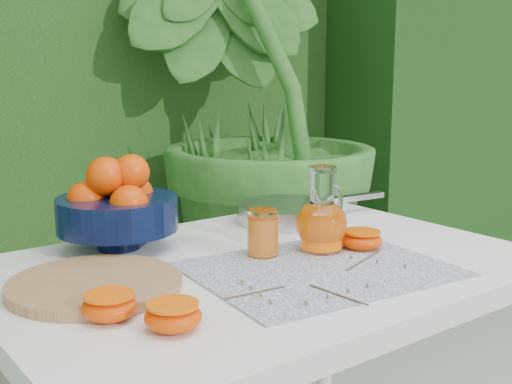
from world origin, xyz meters
TOP-DOWN VIEW (x-y plane):
  - potted_plant_right at (0.78, 1.18)m, footprint 2.54×2.54m
  - white_table at (0.03, 0.08)m, footprint 1.00×0.70m
  - placemat at (0.08, -0.02)m, footprint 0.48×0.39m
  - cutting_board at (-0.28, 0.13)m, footprint 0.37×0.37m
  - fruit_bowl at (-0.15, 0.33)m, footprint 0.25×0.25m
  - juice_pitcher at (0.16, 0.07)m, footprint 0.15×0.13m
  - juice_tumbler at (0.05, 0.11)m, footprint 0.07×0.07m
  - saute_pan at (0.27, 0.30)m, footprint 0.42×0.26m
  - orange_halves at (-0.11, -0.02)m, footprint 0.66×0.23m
  - thyme_sprigs at (0.04, -0.08)m, footprint 0.39×0.24m

SIDE VIEW (x-z plane):
  - white_table at x=0.03m, z-range 0.29..1.04m
  - placemat at x=0.08m, z-range 0.75..0.75m
  - thyme_sprigs at x=0.04m, z-range 0.75..0.76m
  - cutting_board at x=-0.28m, z-range 0.75..0.77m
  - orange_halves at x=-0.11m, z-range 0.75..0.79m
  - saute_pan at x=0.27m, z-range 0.75..0.80m
  - juice_tumbler at x=0.05m, z-range 0.75..0.84m
  - juice_pitcher at x=0.16m, z-range 0.73..0.90m
  - fruit_bowl at x=-0.15m, z-range 0.74..0.93m
  - potted_plant_right at x=0.78m, z-range 0.00..1.85m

